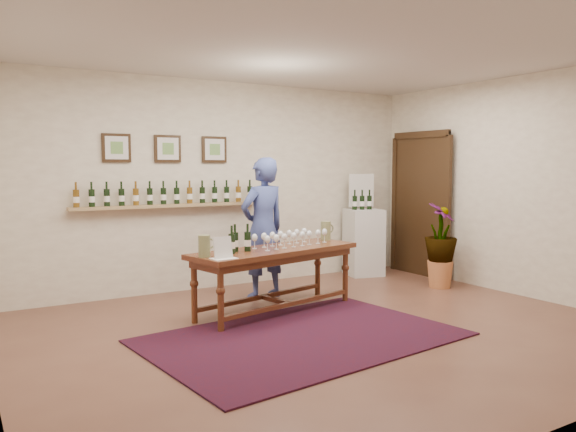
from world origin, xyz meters
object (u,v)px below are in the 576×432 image
tasting_table (275,258)px  person (263,228)px  display_pedestal (364,242)px  potted_plant (441,245)px

tasting_table → person: 0.77m
tasting_table → person: size_ratio=1.22×
display_pedestal → person: size_ratio=0.57×
display_pedestal → potted_plant: display_pedestal is taller
person → display_pedestal: bearing=-174.1°
tasting_table → display_pedestal: 2.56m
tasting_table → potted_plant: (2.57, -0.05, -0.04)m
tasting_table → person: (0.22, 0.69, 0.26)m
tasting_table → display_pedestal: size_ratio=2.14×
potted_plant → person: bearing=162.5°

